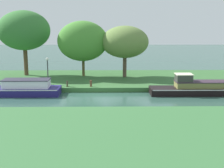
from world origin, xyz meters
TOP-DOWN VIEW (x-y plane):
  - ground_plane at (0.00, 0.00)m, footprint 120.00×120.00m
  - riverbank_far at (0.00, 7.00)m, footprint 72.00×10.00m
  - riverbank_near at (0.00, -9.00)m, footprint 72.00×10.00m
  - black_barge at (8.61, 1.20)m, footprint 8.02×1.88m
  - navy_narrowboat at (-5.84, 1.20)m, footprint 5.72×2.02m
  - willow_tree_left at (-7.73, 8.65)m, footprint 5.46×4.57m
  - willow_tree_centre at (-1.57, 7.67)m, footprint 5.13×3.32m
  - willow_tree_right at (2.73, 7.47)m, footprint 4.82×4.13m
  - lamp_post at (-4.43, 3.61)m, footprint 0.24×0.24m
  - mooring_post_near at (-0.50, 2.54)m, footprint 0.18×0.18m
  - mooring_post_far at (-2.57, 2.54)m, footprint 0.15×0.15m

SIDE VIEW (x-z plane):
  - ground_plane at x=0.00m, z-range 0.00..0.00m
  - riverbank_far at x=0.00m, z-range 0.00..0.40m
  - riverbank_near at x=0.00m, z-range 0.00..0.40m
  - black_barge at x=8.61m, z-range -0.34..1.41m
  - navy_narrowboat at x=-5.84m, z-range -0.11..1.22m
  - mooring_post_far at x=-2.57m, z-range 0.40..0.93m
  - mooring_post_near at x=-0.50m, z-range 0.40..0.96m
  - lamp_post at x=-4.43m, z-range 0.75..3.19m
  - willow_tree_right at x=2.73m, z-range 1.37..6.59m
  - willow_tree_centre at x=-1.57m, z-range 1.21..6.92m
  - willow_tree_left at x=-7.73m, z-range 1.71..8.49m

